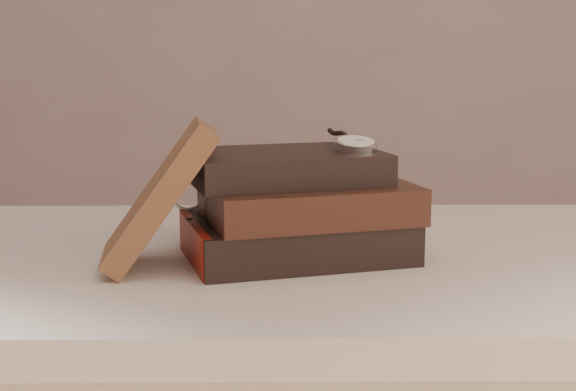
{
  "coord_description": "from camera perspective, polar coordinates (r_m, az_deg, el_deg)",
  "views": [
    {
      "loc": [
        -0.02,
        -0.6,
        1.0
      ],
      "look_at": [
        -0.01,
        0.33,
        0.82
      ],
      "focal_mm": 49.62,
      "sensor_mm": 36.0,
      "label": 1
    }
  ],
  "objects": [
    {
      "name": "table",
      "position": [
        1.01,
        0.35,
        -9.13
      ],
      "size": [
        1.0,
        0.6,
        0.75
      ],
      "color": "beige",
      "rests_on": "ground"
    },
    {
      "name": "book_stack",
      "position": [
        0.95,
        0.69,
        -0.91
      ],
      "size": [
        0.3,
        0.24,
        0.13
      ],
      "color": "black",
      "rests_on": "table"
    },
    {
      "name": "journal",
      "position": [
        0.91,
        -9.19,
        0.03
      ],
      "size": [
        0.15,
        0.13,
        0.17
      ],
      "primitive_type": "cube",
      "rotation": [
        0.0,
        0.63,
        0.14
      ],
      "color": "#482D1C",
      "rests_on": "table"
    },
    {
      "name": "pocket_watch",
      "position": [
        0.95,
        4.81,
        3.74
      ],
      "size": [
        0.07,
        0.16,
        0.02
      ],
      "color": "silver",
      "rests_on": "book_stack"
    },
    {
      "name": "eyeglasses",
      "position": [
        1.01,
        -5.74,
        0.46
      ],
      "size": [
        0.14,
        0.15,
        0.05
      ],
      "color": "silver",
      "rests_on": "book_stack"
    }
  ]
}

